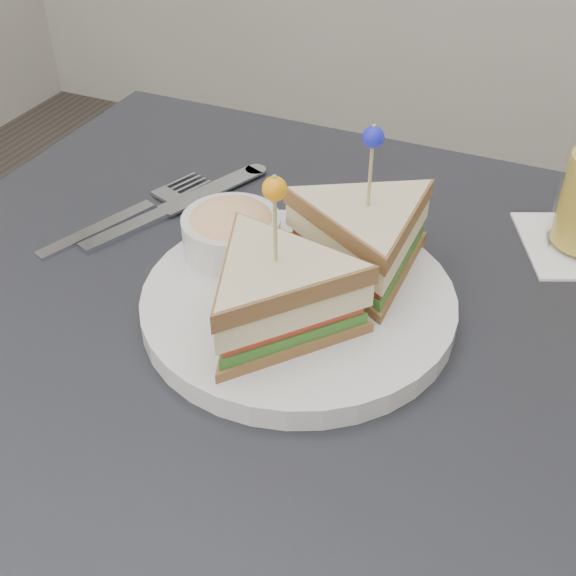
{
  "coord_description": "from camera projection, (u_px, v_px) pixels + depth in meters",
  "views": [
    {
      "loc": [
        0.2,
        -0.41,
        1.16
      ],
      "look_at": [
        0.01,
        0.01,
        0.8
      ],
      "focal_mm": 45.0,
      "sensor_mm": 36.0,
      "label": 1
    }
  ],
  "objects": [
    {
      "name": "table",
      "position": [
        274.0,
        399.0,
        0.66
      ],
      "size": [
        0.8,
        0.8,
        0.75
      ],
      "color": "black",
      "rests_on": "ground"
    },
    {
      "name": "plate_meal",
      "position": [
        307.0,
        270.0,
        0.62
      ],
      "size": [
        0.35,
        0.35,
        0.16
      ],
      "rotation": [
        0.0,
        0.0,
        0.34
      ],
      "color": "silver",
      "rests_on": "table"
    },
    {
      "name": "cutlery_fork",
      "position": [
        135.0,
        211.0,
        0.77
      ],
      "size": [
        0.09,
        0.21,
        0.01
      ],
      "rotation": [
        0.0,
        0.0,
        -0.35
      ],
      "color": "silver",
      "rests_on": "table"
    },
    {
      "name": "cutlery_knife",
      "position": [
        172.0,
        209.0,
        0.77
      ],
      "size": [
        0.11,
        0.23,
        0.01
      ],
      "rotation": [
        0.0,
        0.0,
        -0.39
      ],
      "color": "silver",
      "rests_on": "table"
    }
  ]
}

